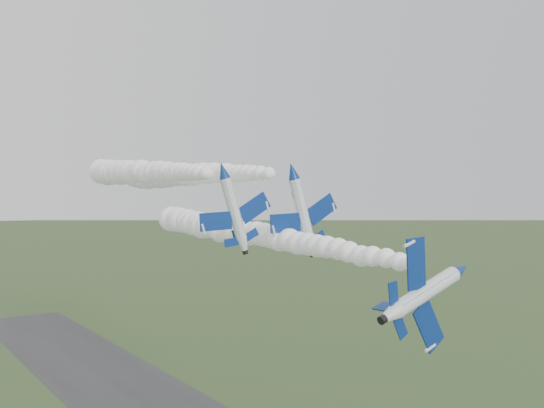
{
  "coord_description": "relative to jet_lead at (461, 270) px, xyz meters",
  "views": [
    {
      "loc": [
        -44.16,
        -46.12,
        38.44
      ],
      "look_at": [
        -0.84,
        16.19,
        37.55
      ],
      "focal_mm": 40.0,
      "sensor_mm": 36.0,
      "label": 1
    }
  ],
  "objects": [
    {
      "name": "smoke_trail_jet_lead",
      "position": [
        -0.41,
        34.51,
        1.48
      ],
      "size": [
        7.92,
        62.01,
        4.52
      ],
      "primitive_type": null,
      "rotation": [
        0.0,
        0.0,
        0.06
      ],
      "color": "white"
    },
    {
      "name": "smoke_trail_jet_pair_right",
      "position": [
        4.36,
        67.7,
        11.33
      ],
      "size": [
        9.31,
        72.8,
        5.86
      ],
      "primitive_type": null,
      "rotation": [
        0.0,
        0.0,
        -0.05
      ],
      "color": "white"
    },
    {
      "name": "smoke_trail_jet_pair_left",
      "position": [
        -7.97,
        59.31,
        11.19
      ],
      "size": [
        9.66,
        57.89,
        5.17
      ],
      "primitive_type": null,
      "rotation": [
        0.0,
        0.0,
        -0.08
      ],
      "color": "white"
    },
    {
      "name": "jet_lead",
      "position": [
        0.0,
        0.0,
        0.0
      ],
      "size": [
        4.1,
        13.1,
        10.36
      ],
      "rotation": [
        0.0,
        1.27,
        0.06
      ],
      "color": "white"
    },
    {
      "name": "jet_pair_right",
      "position": [
        0.89,
        28.45,
        10.63
      ],
      "size": [
        10.86,
        13.53,
        4.23
      ],
      "rotation": [
        0.0,
        -0.28,
        -0.05
      ],
      "color": "white"
    },
    {
      "name": "jet_pair_left",
      "position": [
        -10.44,
        27.78,
        10.4
      ],
      "size": [
        9.75,
        12.14,
        3.83
      ],
      "rotation": [
        0.0,
        -0.29,
        -0.08
      ],
      "color": "white"
    }
  ]
}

